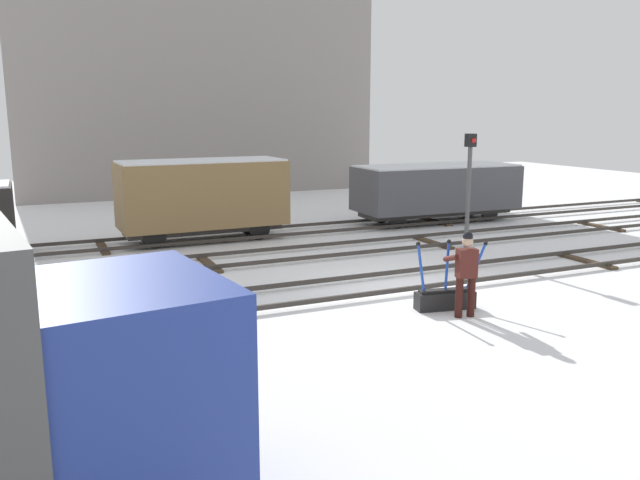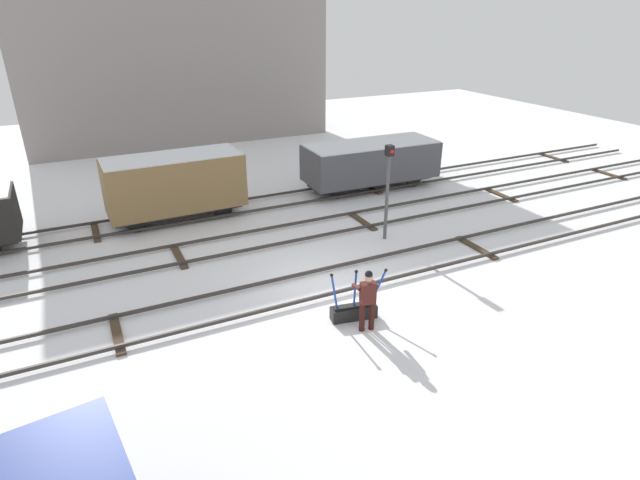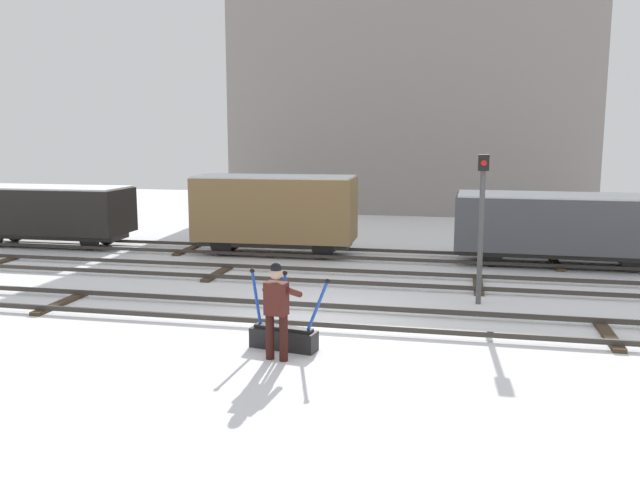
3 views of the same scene
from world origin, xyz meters
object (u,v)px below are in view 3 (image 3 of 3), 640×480
Objects in this scene: signal_post at (482,212)px; rail_worker at (277,306)px; switch_lever_frame at (284,336)px; freight_car_far_end at (275,210)px; freight_car_back_track at (560,224)px; freight_car_mid_siding at (49,211)px.

rail_worker is at bearing -127.13° from signal_post.
freight_car_far_end is at bearing 117.28° from switch_lever_frame.
freight_car_mid_siding is (-16.86, -0.00, -0.02)m from freight_car_back_track.
signal_post is 0.56× the size of freight_car_back_track.
switch_lever_frame is at bearing -40.52° from freight_car_mid_siding.
signal_post reaches higher than freight_car_mid_siding.
freight_car_far_end reaches higher than freight_car_back_track.
freight_car_mid_siding reaches higher than switch_lever_frame.
freight_car_mid_siding is at bearing 150.61° from switch_lever_frame.
switch_lever_frame is 0.30× the size of freight_car_far_end.
switch_lever_frame is at bearing -121.80° from freight_car_back_track.
signal_post reaches higher than switch_lever_frame.
freight_car_far_end is at bearing 116.57° from rail_worker.
switch_lever_frame is at bearing 104.86° from rail_worker.
freight_car_back_track is at bearing 67.43° from switch_lever_frame.
signal_post is 8.11m from freight_car_far_end.
rail_worker is 0.31× the size of freight_car_mid_siding.
rail_worker is (0.04, -0.58, 0.71)m from switch_lever_frame.
rail_worker is 5.91m from signal_post.
freight_car_mid_siding is (-10.89, 9.13, 0.97)m from switch_lever_frame.
freight_car_back_track is at bearing -1.69° from freight_car_far_end.
signal_post is at bearing -40.74° from freight_car_far_end.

